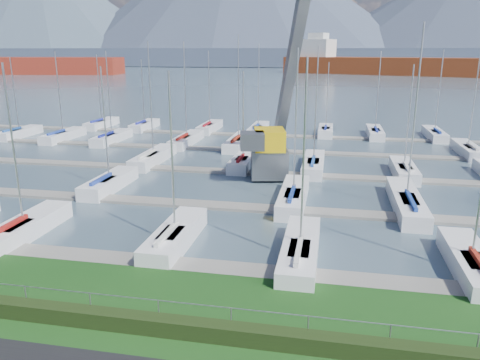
# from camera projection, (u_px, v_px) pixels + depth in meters

# --- Properties ---
(water) EXTENTS (800.00, 540.00, 0.20)m
(water) POSITION_uv_depth(u_px,v_px,m) (324.00, 71.00, 264.76)
(water) COLOR #475B68
(hedge) EXTENTS (80.00, 0.70, 0.70)m
(hedge) POSITION_uv_depth(u_px,v_px,m) (179.00, 327.00, 18.45)
(hedge) COLOR black
(hedge) RESTS_ON grass
(fence) EXTENTS (80.00, 0.04, 0.04)m
(fence) POSITION_uv_depth(u_px,v_px,m) (182.00, 303.00, 18.60)
(fence) COLOR gray
(fence) RESTS_ON grass
(foothill) EXTENTS (900.00, 80.00, 12.00)m
(foothill) POSITION_uv_depth(u_px,v_px,m) (327.00, 57.00, 329.21)
(foothill) COLOR #465066
(foothill) RESTS_ON water
(mountains) EXTENTS (1190.00, 360.00, 115.00)m
(mountains) POSITION_uv_depth(u_px,v_px,m) (340.00, 5.00, 387.44)
(mountains) COLOR #3E455B
(mountains) RESTS_ON water
(docks) EXTENTS (90.00, 41.60, 0.25)m
(docks) POSITION_uv_depth(u_px,v_px,m) (269.00, 174.00, 43.55)
(docks) COLOR slate
(docks) RESTS_ON water
(crane) EXTENTS (6.77, 13.17, 22.35)m
(crane) POSITION_uv_depth(u_px,v_px,m) (277.00, 115.00, 41.77)
(crane) COLOR slate
(crane) RESTS_ON water
(cargo_ship_west) EXTENTS (85.39, 27.82, 21.50)m
(cargo_ship_west) POSITION_uv_depth(u_px,v_px,m) (25.00, 65.00, 224.21)
(cargo_ship_west) COLOR maroon
(cargo_ship_west) RESTS_ON water
(cargo_ship_mid) EXTENTS (98.70, 51.20, 21.50)m
(cargo_ship_mid) POSITION_uv_depth(u_px,v_px,m) (377.00, 66.00, 221.05)
(cargo_ship_mid) COLOR maroon
(cargo_ship_mid) RESTS_ON water
(sailboat_fleet) EXTENTS (74.61, 49.36, 13.37)m
(sailboat_fleet) POSITION_uv_depth(u_px,v_px,m) (292.00, 111.00, 44.14)
(sailboat_fleet) COLOR navy
(sailboat_fleet) RESTS_ON water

